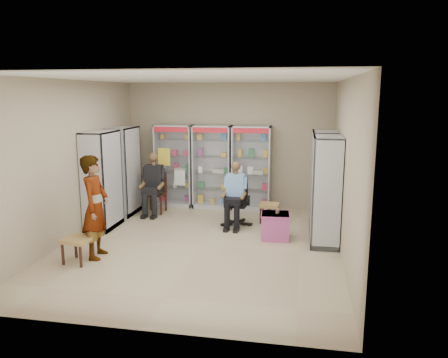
% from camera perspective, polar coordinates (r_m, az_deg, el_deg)
% --- Properties ---
extents(floor, '(6.00, 6.00, 0.00)m').
position_cam_1_polar(floor, '(8.14, -3.05, -8.61)').
color(floor, tan).
rests_on(floor, ground).
extents(room_shell, '(5.02, 6.02, 3.01)m').
position_cam_1_polar(room_shell, '(7.70, -3.21, 5.31)').
color(room_shell, tan).
rests_on(room_shell, ground).
extents(cabinet_back_left, '(0.90, 0.50, 2.00)m').
position_cam_1_polar(cabinet_back_left, '(10.78, -6.48, 1.73)').
color(cabinet_back_left, '#ACADB3').
rests_on(cabinet_back_left, floor).
extents(cabinet_back_mid, '(0.90, 0.50, 2.00)m').
position_cam_1_polar(cabinet_back_mid, '(10.55, -1.53, 1.59)').
color(cabinet_back_mid, '#9D9FA4').
rests_on(cabinet_back_mid, floor).
extents(cabinet_back_right, '(0.90, 0.50, 2.00)m').
position_cam_1_polar(cabinet_back_right, '(10.40, 3.60, 1.43)').
color(cabinet_back_right, silver).
rests_on(cabinet_back_right, floor).
extents(cabinet_right_far, '(0.90, 0.50, 2.00)m').
position_cam_1_polar(cabinet_right_far, '(9.23, 12.86, -0.07)').
color(cabinet_right_far, silver).
rests_on(cabinet_right_far, floor).
extents(cabinet_right_near, '(0.90, 0.50, 2.00)m').
position_cam_1_polar(cabinet_right_near, '(8.15, 13.16, -1.55)').
color(cabinet_right_near, '#B8B9C0').
rests_on(cabinet_right_near, floor).
extents(cabinet_left_far, '(0.90, 0.50, 2.00)m').
position_cam_1_polar(cabinet_left_far, '(10.24, -12.98, 1.02)').
color(cabinet_left_far, silver).
rests_on(cabinet_left_far, floor).
extents(cabinet_left_near, '(0.90, 0.50, 2.00)m').
position_cam_1_polar(cabinet_left_near, '(9.26, -15.65, -0.17)').
color(cabinet_left_near, '#AFB2B7').
rests_on(cabinet_left_near, floor).
extents(wooden_chair, '(0.42, 0.42, 0.94)m').
position_cam_1_polar(wooden_chair, '(10.28, -8.92, -1.80)').
color(wooden_chair, black).
rests_on(wooden_chair, floor).
extents(seated_customer, '(0.44, 0.60, 1.34)m').
position_cam_1_polar(seated_customer, '(10.19, -9.05, -0.77)').
color(seated_customer, black).
rests_on(seated_customer, floor).
extents(office_chair, '(0.59, 0.59, 1.01)m').
position_cam_1_polar(office_chair, '(9.18, 1.61, -3.00)').
color(office_chair, black).
rests_on(office_chair, floor).
extents(seated_shopkeeper, '(0.47, 0.62, 1.29)m').
position_cam_1_polar(seated_shopkeeper, '(9.10, 1.57, -2.23)').
color(seated_shopkeeper, '#6FA0DC').
rests_on(seated_shopkeeper, floor).
extents(pink_trunk, '(0.55, 0.53, 0.50)m').
position_cam_1_polar(pink_trunk, '(8.47, 6.69, -6.11)').
color(pink_trunk, '#9E3F7B').
rests_on(pink_trunk, floor).
extents(tea_glass, '(0.07, 0.07, 0.09)m').
position_cam_1_polar(tea_glass, '(8.40, 6.98, -4.18)').
color(tea_glass, '#581C07').
rests_on(tea_glass, pink_trunk).
extents(woven_stool_a, '(0.42, 0.42, 0.40)m').
position_cam_1_polar(woven_stool_a, '(9.53, 5.92, -4.41)').
color(woven_stool_a, olive).
rests_on(woven_stool_a, floor).
extents(woven_stool_b, '(0.47, 0.47, 0.42)m').
position_cam_1_polar(woven_stool_b, '(7.67, -18.53, -8.79)').
color(woven_stool_b, '#AE9249').
rests_on(woven_stool_b, floor).
extents(standing_man, '(0.48, 0.68, 1.75)m').
position_cam_1_polar(standing_man, '(7.63, -16.46, -3.53)').
color(standing_man, gray).
rests_on(standing_man, floor).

